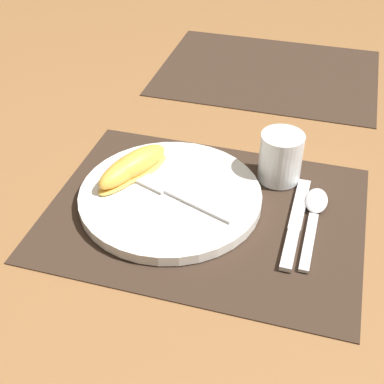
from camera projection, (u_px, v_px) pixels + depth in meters
The scene contains 10 objects.
ground_plane at pixel (205, 213), 0.80m from camera, with size 3.00×3.00×0.00m, color olive.
placemat at pixel (205, 212), 0.80m from camera, with size 0.46×0.35×0.00m.
placemat_far at pixel (268, 72), 1.16m from camera, with size 0.46×0.35×0.00m.
plate at pixel (170, 196), 0.81m from camera, with size 0.28×0.28×0.02m.
juice_glass at pixel (280, 160), 0.84m from camera, with size 0.07×0.07×0.08m.
knife at pixel (295, 224), 0.77m from camera, with size 0.02×0.20×0.01m.
spoon at pixel (315, 211), 0.79m from camera, with size 0.03×0.18×0.01m.
fork at pixel (171, 192), 0.80m from camera, with size 0.19×0.09×0.00m.
citrus_wedge_0 at pixel (137, 164), 0.84m from camera, with size 0.09×0.13×0.04m.
citrus_wedge_1 at pixel (126, 169), 0.83m from camera, with size 0.08×0.13×0.03m.
Camera 1 is at (0.15, -0.59, 0.52)m, focal length 50.00 mm.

